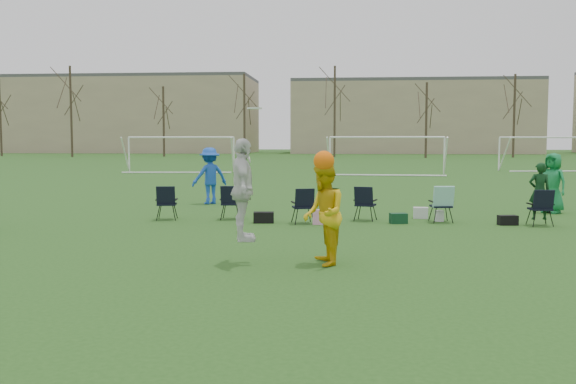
# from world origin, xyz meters

# --- Properties ---
(ground) EXTENTS (260.00, 260.00, 0.00)m
(ground) POSITION_xyz_m (0.00, 0.00, 0.00)
(ground) COLOR #234E18
(ground) RESTS_ON ground
(fielder_blue) EXTENTS (1.48, 1.34, 1.99)m
(fielder_blue) POSITION_xyz_m (-3.40, 12.44, 1.00)
(fielder_blue) COLOR blue
(fielder_blue) RESTS_ON ground
(fielder_green_far) EXTENTS (1.05, 1.08, 1.86)m
(fielder_green_far) POSITION_xyz_m (7.75, 10.64, 0.93)
(fielder_green_far) COLOR #15783E
(fielder_green_far) RESTS_ON ground
(center_contest) EXTENTS (2.25, 1.17, 2.86)m
(center_contest) POSITION_xyz_m (0.33, 1.77, 1.14)
(center_contest) COLOR silver
(center_contest) RESTS_ON ground
(sideline_setup) EXTENTS (10.86, 1.94, 1.67)m
(sideline_setup) POSITION_xyz_m (1.90, 7.92, 0.50)
(sideline_setup) COLOR black
(sideline_setup) RESTS_ON ground
(goal_left) EXTENTS (7.39, 0.76, 2.46)m
(goal_left) POSITION_xyz_m (-10.00, 34.00, 1.92)
(goal_left) COLOR white
(goal_left) RESTS_ON ground
(goal_mid) EXTENTS (7.40, 0.63, 2.46)m
(goal_mid) POSITION_xyz_m (4.00, 32.00, 1.92)
(goal_mid) COLOR white
(goal_mid) RESTS_ON ground
(goal_right) EXTENTS (7.35, 1.14, 2.46)m
(goal_right) POSITION_xyz_m (16.00, 38.00, 1.92)
(goal_right) COLOR white
(goal_right) RESTS_ON ground
(tree_line) EXTENTS (110.28, 3.28, 11.40)m
(tree_line) POSITION_xyz_m (0.24, 69.85, 5.09)
(tree_line) COLOR #382B21
(tree_line) RESTS_ON ground
(building_row) EXTENTS (126.00, 16.00, 13.00)m
(building_row) POSITION_xyz_m (6.73, 96.00, 5.99)
(building_row) COLOR tan
(building_row) RESTS_ON ground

